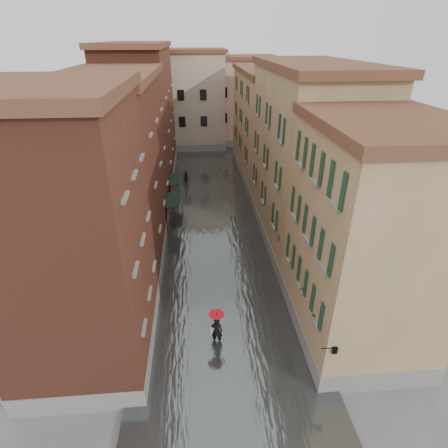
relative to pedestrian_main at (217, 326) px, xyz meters
name	(u,v)px	position (x,y,z in m)	size (l,w,h in m)	color
ground	(223,312)	(0.55, 2.39, -1.20)	(120.00, 120.00, 0.00)	#5C5C5E
floodwater	(212,215)	(0.55, 15.39, -1.10)	(10.00, 60.00, 0.20)	#444A4B
building_left_near	(76,244)	(-6.45, 0.39, 5.30)	(6.00, 8.00, 13.00)	brown
building_left_mid	(120,169)	(-6.45, 11.39, 5.05)	(6.00, 14.00, 12.50)	#5F281E
building_left_far	(143,118)	(-6.45, 26.39, 5.80)	(6.00, 16.00, 14.00)	brown
building_right_near	(365,244)	(7.55, 0.39, 4.55)	(6.00, 8.00, 11.50)	olive
building_right_mid	(304,161)	(7.55, 11.39, 5.30)	(6.00, 14.00, 13.00)	tan
building_right_far	(267,127)	(7.55, 26.39, 4.55)	(6.00, 16.00, 11.50)	olive
building_end_cream	(182,101)	(-2.45, 40.39, 5.30)	(12.00, 9.00, 13.00)	#BBB295
building_end_pink	(241,102)	(6.55, 42.39, 4.80)	(10.00, 9.00, 12.00)	#CFA491
awning_near	(172,200)	(-2.93, 13.91, 1.28)	(1.09, 3.35, 2.80)	black
awning_far	(175,179)	(-2.93, 18.92, 1.28)	(1.09, 3.41, 2.80)	black
wall_lantern	(334,349)	(4.88, -3.61, 1.81)	(0.71, 0.22, 0.35)	black
window_planters	(292,257)	(4.67, 2.87, 2.31)	(0.59, 10.36, 0.84)	brown
pedestrian_main	(217,326)	(0.00, 0.00, 0.00)	(0.87, 0.87, 2.06)	black
pedestrian_far	(186,177)	(-1.93, 23.92, -0.44)	(0.74, 0.57, 1.51)	black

